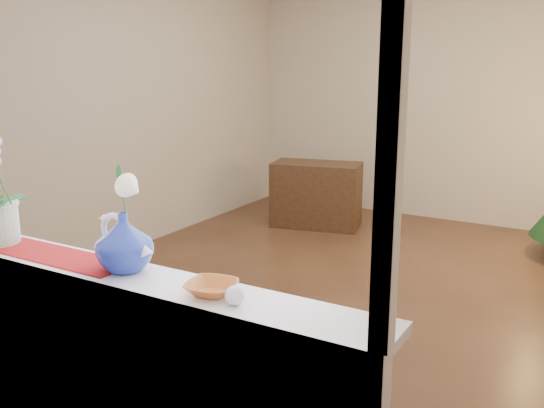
% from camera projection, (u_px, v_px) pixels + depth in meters
% --- Properties ---
extents(ground, '(5.00, 5.00, 0.00)m').
position_uv_depth(ground, '(356.00, 294.00, 4.54)').
color(ground, '#3A2317').
rests_on(ground, ground).
extents(wall_back, '(4.50, 0.10, 2.70)m').
position_uv_depth(wall_back, '(454.00, 95.00, 6.32)').
color(wall_back, beige).
rests_on(wall_back, ground).
extents(wall_front, '(4.50, 0.10, 2.70)m').
position_uv_depth(wall_front, '(92.00, 168.00, 2.13)').
color(wall_front, beige).
rests_on(wall_front, ground).
extents(wall_left, '(0.10, 5.00, 2.70)m').
position_uv_depth(wall_left, '(124.00, 101.00, 5.33)').
color(wall_left, beige).
rests_on(wall_left, ground).
extents(window_apron, '(2.20, 0.08, 0.88)m').
position_uv_depth(window_apron, '(116.00, 395.00, 2.38)').
color(window_apron, white).
rests_on(window_apron, ground).
extents(windowsill, '(2.20, 0.26, 0.04)m').
position_uv_depth(windowsill, '(126.00, 277.00, 2.35)').
color(windowsill, white).
rests_on(windowsill, window_apron).
extents(window_frame, '(2.22, 0.06, 1.60)m').
position_uv_depth(window_frame, '(91.00, 67.00, 2.07)').
color(window_frame, white).
rests_on(window_frame, windowsill).
extents(runner, '(0.70, 0.20, 0.01)m').
position_uv_depth(runner, '(58.00, 256.00, 2.53)').
color(runner, maroon).
rests_on(runner, windowsill).
extents(swan, '(0.27, 0.17, 0.21)m').
position_uv_depth(swan, '(125.00, 245.00, 2.34)').
color(swan, silver).
rests_on(swan, windowsill).
extents(blue_vase, '(0.30, 0.30, 0.27)m').
position_uv_depth(blue_vase, '(124.00, 238.00, 2.33)').
color(blue_vase, navy).
rests_on(blue_vase, windowsill).
extents(lily, '(0.15, 0.08, 0.20)m').
position_uv_depth(lily, '(120.00, 178.00, 2.28)').
color(lily, white).
rests_on(lily, blue_vase).
extents(paperweight, '(0.09, 0.09, 0.07)m').
position_uv_depth(paperweight, '(235.00, 296.00, 2.03)').
color(paperweight, silver).
rests_on(paperweight, windowsill).
extents(amber_dish, '(0.18, 0.18, 0.04)m').
position_uv_depth(amber_dish, '(211.00, 289.00, 2.13)').
color(amber_dish, '#AC5723').
rests_on(amber_dish, windowsill).
extents(side_table, '(0.97, 0.64, 0.67)m').
position_uv_depth(side_table, '(316.00, 195.00, 6.31)').
color(side_table, black).
rests_on(side_table, ground).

